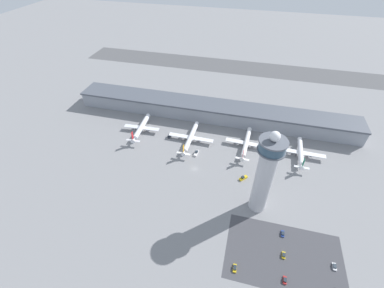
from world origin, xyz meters
name	(u,v)px	position (x,y,z in m)	size (l,w,h in m)	color
ground_plane	(195,169)	(0.00, 0.00, 0.00)	(1000.00, 1000.00, 0.00)	gray
terminal_building	(212,111)	(0.00, 70.00, 7.65)	(259.63, 25.00, 15.10)	#9399A3
runway_strip	(230,66)	(0.00, 192.07, 0.00)	(389.44, 44.00, 0.01)	#515154
control_tower	(265,173)	(47.29, -22.67, 31.05)	(15.50, 15.50, 61.34)	#BCBCC1
parking_lot_surface	(284,256)	(64.13, -53.03, 0.00)	(64.00, 40.00, 0.01)	#424247
airplane_gate_alpha	(141,128)	(-56.90, 33.39, 4.35)	(32.06, 39.60, 13.36)	silver
airplane_gate_bravo	(191,138)	(-11.14, 30.85, 4.04)	(38.68, 43.52, 12.52)	white
airplane_gate_charlie	(246,143)	(34.99, 35.13, 3.85)	(34.33, 41.53, 11.88)	white
airplane_gate_delta	(301,153)	(77.44, 33.71, 4.32)	(38.23, 36.09, 12.54)	white
service_truck_catering	(196,153)	(-2.75, 16.76, 0.83)	(2.82, 7.32, 2.41)	black
service_truck_fuel	(170,136)	(-30.31, 32.61, 0.86)	(2.73, 5.70, 2.50)	black
service_truck_baggage	(243,178)	(36.53, -1.03, 0.91)	(6.02, 6.30, 2.63)	black
car_navy_sedan	(235,268)	(38.45, -66.62, 0.58)	(2.02, 4.58, 1.49)	black
car_blue_compact	(284,255)	(63.93, -52.86, 0.59)	(1.98, 4.12, 1.51)	black
car_grey_coupe	(285,280)	(64.28, -66.36, 0.58)	(1.88, 4.08, 1.49)	black
car_black_suv	(283,234)	(63.63, -39.46, 0.56)	(1.93, 4.25, 1.45)	black
car_silver_sedan	(334,267)	(90.30, -52.63, 0.56)	(1.88, 4.17, 1.45)	black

